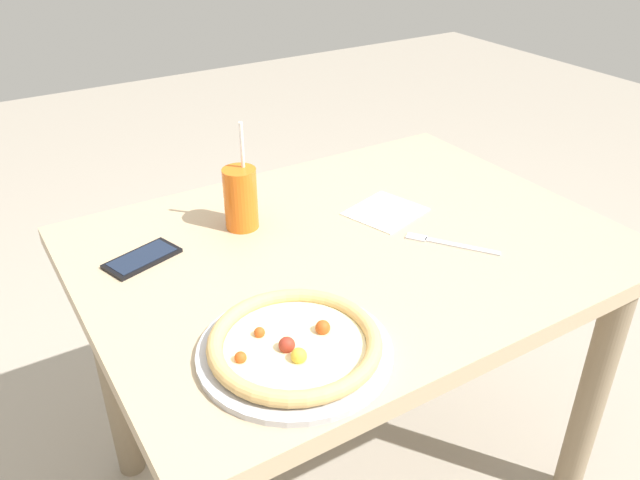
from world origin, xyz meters
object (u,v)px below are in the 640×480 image
pizza_near (295,346)px  cell_phone (142,258)px  drink_cup_colored (241,198)px  fork (447,243)px

pizza_near → cell_phone: bearing=106.0°
pizza_near → cell_phone: size_ratio=1.97×
drink_cup_colored → fork: bearing=-41.8°
drink_cup_colored → cell_phone: size_ratio=1.49×
drink_cup_colored → fork: size_ratio=1.41×
cell_phone → pizza_near: bearing=-74.0°
drink_cup_colored → cell_phone: drink_cup_colored is taller
cell_phone → fork: bearing=-26.0°
pizza_near → drink_cup_colored: (0.12, 0.44, 0.05)m
pizza_near → fork: (0.46, 0.14, -0.02)m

